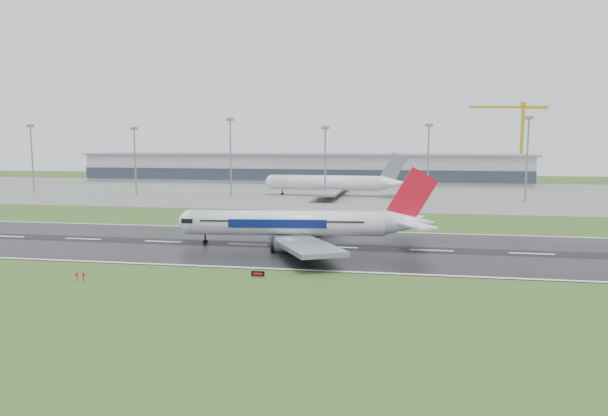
# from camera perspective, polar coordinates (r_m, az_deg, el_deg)

# --- Properties ---
(ground) EXTENTS (520.00, 520.00, 0.00)m
(ground) POSITION_cam_1_polar(r_m,az_deg,el_deg) (129.10, -14.48, -3.45)
(ground) COLOR #2E501D
(ground) RESTS_ON ground
(runway) EXTENTS (400.00, 45.00, 0.10)m
(runway) POSITION_cam_1_polar(r_m,az_deg,el_deg) (129.09, -14.48, -3.43)
(runway) COLOR black
(runway) RESTS_ON ground
(apron) EXTENTS (400.00, 130.00, 0.08)m
(apron) POSITION_cam_1_polar(r_m,az_deg,el_deg) (247.43, -2.61, 1.73)
(apron) COLOR slate
(apron) RESTS_ON ground
(terminal) EXTENTS (240.00, 36.00, 15.00)m
(terminal) POSITION_cam_1_polar(r_m,az_deg,el_deg) (305.64, -0.23, 4.16)
(terminal) COLOR #9699A1
(terminal) RESTS_ON ground
(main_airliner) EXTENTS (61.59, 59.22, 16.59)m
(main_airliner) POSITION_cam_1_polar(r_m,az_deg,el_deg) (119.50, 0.08, 0.02)
(main_airliner) COLOR silver
(main_airliner) RESTS_ON runway
(parked_airliner) EXTENTS (61.09, 57.07, 17.52)m
(parked_airliner) POSITION_cam_1_polar(r_m,az_deg,el_deg) (227.08, 2.91, 3.48)
(parked_airliner) COLOR silver
(parked_airliner) RESTS_ON apron
(tower_crane) EXTENTS (43.28, 14.91, 43.88)m
(tower_crane) POSITION_cam_1_polar(r_m,az_deg,el_deg) (322.79, 21.80, 6.38)
(tower_crane) COLOR #BF9418
(tower_crane) RESTS_ON ground
(runway_sign) EXTENTS (2.30, 0.75, 1.04)m
(runway_sign) POSITION_cam_1_polar(r_m,az_deg,el_deg) (93.69, -4.84, -6.89)
(runway_sign) COLOR black
(runway_sign) RESTS_ON ground
(floodmast_0) EXTENTS (0.64, 0.64, 28.81)m
(floodmast_0) POSITION_cam_1_polar(r_m,az_deg,el_deg) (267.16, -26.53, 4.48)
(floodmast_0) COLOR gray
(floodmast_0) RESTS_ON ground
(floodmast_1) EXTENTS (0.64, 0.64, 27.47)m
(floodmast_1) POSITION_cam_1_polar(r_m,az_deg,el_deg) (241.93, -17.23, 4.55)
(floodmast_1) COLOR gray
(floodmast_1) RESTS_ON ground
(floodmast_2) EXTENTS (0.64, 0.64, 30.92)m
(floodmast_2) POSITION_cam_1_polar(r_m,az_deg,el_deg) (226.07, -7.67, 5.09)
(floodmast_2) COLOR gray
(floodmast_2) RESTS_ON ground
(floodmast_3) EXTENTS (0.64, 0.64, 27.41)m
(floodmast_3) POSITION_cam_1_polar(r_m,az_deg,el_deg) (217.75, 2.22, 4.61)
(floodmast_3) COLOR gray
(floodmast_3) RESTS_ON ground
(floodmast_4) EXTENTS (0.64, 0.64, 28.26)m
(floodmast_4) POSITION_cam_1_polar(r_m,az_deg,el_deg) (216.23, 12.83, 4.53)
(floodmast_4) COLOR gray
(floodmast_4) RESTS_ON ground
(floodmast_5) EXTENTS (0.64, 0.64, 30.81)m
(floodmast_5) POSITION_cam_1_polar(r_m,az_deg,el_deg) (221.15, 22.28, 4.57)
(floodmast_5) COLOR gray
(floodmast_5) RESTS_ON ground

